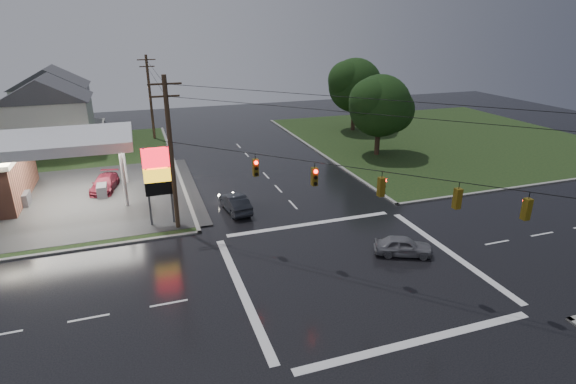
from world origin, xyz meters
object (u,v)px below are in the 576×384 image
object	(u,v)px
utility_pole_nw	(171,153)
tree_ne_near	(381,106)
pylon_sign	(158,174)
car_crossing	(403,246)
utility_pole_n	(150,96)
car_north	(235,203)
house_far	(53,98)
tree_ne_far	(356,85)
house_near	(48,113)
car_pump	(105,183)

from	to	relation	value
utility_pole_nw	tree_ne_near	xyz separation A→B (m)	(23.64, 12.49, -0.16)
pylon_sign	car_crossing	world-z (taller)	pylon_sign
utility_pole_n	car_north	size ratio (longest dim) A/B	2.45
utility_pole_n	pylon_sign	bearing A→B (deg)	-92.08
house_far	car_crossing	world-z (taller)	house_far
tree_ne_far	car_north	size ratio (longest dim) A/B	2.29
house_near	car_north	world-z (taller)	house_near
utility_pole_n	car_north	world-z (taller)	utility_pole_n
car_north	house_near	bearing A→B (deg)	-63.11
tree_ne_near	tree_ne_far	size ratio (longest dim) A/B	0.92
house_far	utility_pole_nw	bearing A→B (deg)	-72.08
car_crossing	utility_pole_nw	bearing A→B (deg)	81.07
car_north	car_crossing	world-z (taller)	car_north
pylon_sign	car_pump	bearing A→B (deg)	115.28
car_crossing	car_pump	distance (m)	26.72
pylon_sign	utility_pole_nw	bearing A→B (deg)	-45.00
tree_ne_near	car_crossing	size ratio (longest dim) A/B	2.42
car_crossing	car_pump	bearing A→B (deg)	69.07
utility_pole_nw	house_far	size ratio (longest dim) A/B	1.00
utility_pole_n	tree_ne_far	size ratio (longest dim) A/B	1.07
pylon_sign	house_near	world-z (taller)	house_near
house_near	tree_ne_far	distance (m)	38.19
pylon_sign	car_pump	size ratio (longest dim) A/B	1.30
utility_pole_nw	car_north	size ratio (longest dim) A/B	2.57
house_near	tree_ne_far	size ratio (longest dim) A/B	1.13
utility_pole_nw	car_crossing	xyz separation A→B (m)	(13.41, -8.86, -5.09)
utility_pole_n	car_crossing	size ratio (longest dim) A/B	2.83
tree_ne_near	utility_pole_nw	bearing A→B (deg)	-152.14
pylon_sign	car_pump	xyz separation A→B (m)	(-4.34, 9.19, -3.34)
pylon_sign	car_north	distance (m)	6.62
house_far	pylon_sign	bearing A→B (deg)	-73.02
pylon_sign	tree_ne_near	distance (m)	27.23
house_near	tree_ne_near	bearing A→B (deg)	-21.76
house_far	car_pump	size ratio (longest dim) A/B	2.39
car_pump	car_crossing	bearing A→B (deg)	-34.30
car_crossing	utility_pole_n	bearing A→B (deg)	44.27
house_near	tree_ne_near	size ratio (longest dim) A/B	1.23
house_near	car_pump	world-z (taller)	house_near
tree_ne_near	car_pump	bearing A→B (deg)	-175.45
utility_pole_n	house_far	xyz separation A→B (m)	(-12.45, 10.00, -1.06)
tree_ne_far	car_north	xyz separation A→B (m)	(-21.97, -22.76, -5.47)
car_crossing	car_pump	size ratio (longest dim) A/B	0.80
tree_ne_far	car_crossing	xyz separation A→B (m)	(-13.24, -33.35, -5.55)
tree_ne_far	car_pump	distance (m)	35.47
pylon_sign	utility_pole_n	xyz separation A→B (m)	(1.00, 27.50, 1.46)
tree_ne_far	house_far	bearing A→B (deg)	160.29
pylon_sign	house_far	size ratio (longest dim) A/B	0.54
utility_pole_n	house_near	distance (m)	11.67
car_north	car_crossing	xyz separation A→B (m)	(8.72, -10.59, -0.07)
car_north	car_crossing	bearing A→B (deg)	123.27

